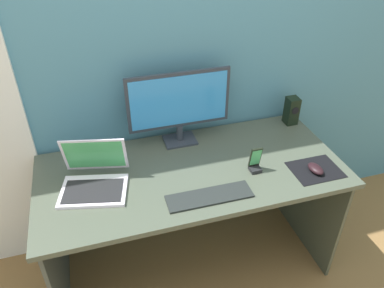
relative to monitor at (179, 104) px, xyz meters
The scene contains 10 objects.
ground_plane 1.00m from the monitor, 91.74° to the right, with size 8.00×8.00×0.00m, color brown.
wall_back 0.31m from the monitor, 93.51° to the left, with size 6.00×0.04×2.50m, color teal.
desk 0.46m from the monitor, 91.74° to the right, with size 1.57×0.71×0.73m.
monitor is the anchor object (origin of this frame).
speaker_right 0.72m from the monitor, ahead, with size 0.07×0.08×0.17m.
laptop 0.59m from the monitor, 152.51° to the right, with size 0.36×0.34×0.23m.
keyboard_external 0.55m from the monitor, 88.80° to the right, with size 0.41×0.12×0.01m, color black.
mousepad 0.79m from the monitor, 37.29° to the right, with size 0.25×0.20×0.00m, color black.
mouse 0.78m from the monitor, 38.66° to the right, with size 0.06×0.10×0.04m, color black.
phone_in_dock 0.51m from the monitor, 51.02° to the right, with size 0.06×0.06×0.14m.
Camera 1 is at (-0.43, -1.45, 1.93)m, focal length 35.10 mm.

